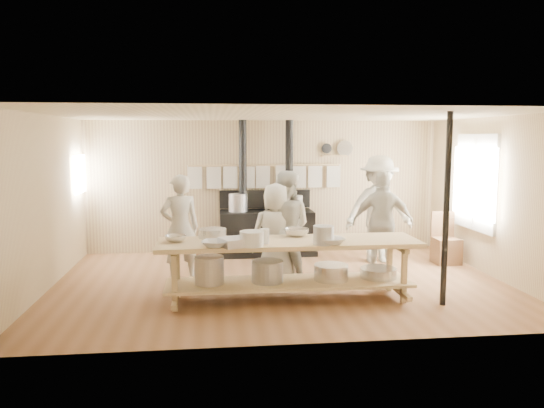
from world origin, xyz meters
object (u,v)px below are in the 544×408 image
cook_by_window (379,209)px  cook_right (383,222)px  cook_far_left (180,228)px  prep_table (288,264)px  cook_center (276,234)px  roasting_pan (240,242)px  stove (266,228)px  chair (446,248)px  cook_left (285,227)px

cook_by_window → cook_right: bearing=-106.0°
cook_far_left → cook_right: cook_right is taller
prep_table → cook_center: size_ratio=2.27×
cook_far_left → roasting_pan: cook_far_left is taller
prep_table → cook_center: cook_center is taller
stove → chair: 3.37m
stove → cook_left: stove is taller
cook_far_left → cook_center: 1.53m
cook_far_left → roasting_pan: size_ratio=3.38×
cook_far_left → chair: (4.71, 0.66, -0.57)m
cook_center → cook_far_left: bearing=-13.2°
cook_right → roasting_pan: (-2.47, -1.64, 0.05)m
cook_right → prep_table: bearing=51.0°
cook_far_left → cook_right: (3.34, 0.13, 0.01)m
cook_far_left → roasting_pan: bearing=106.0°
cook_right → chair: bearing=-144.8°
cook_far_left → roasting_pan: (0.86, -1.51, 0.06)m
cook_left → cook_by_window: 2.23m
cook_left → prep_table: bearing=103.0°
stove → roasting_pan: size_ratio=5.18×
prep_table → cook_right: 2.27m
cook_left → roasting_pan: (-0.76, -1.19, 0.03)m
prep_table → roasting_pan: (-0.68, -0.29, 0.39)m
cook_right → chair: (1.37, 0.53, -0.58)m
prep_table → cook_left: bearing=85.4°
cook_right → cook_by_window: (0.16, 0.75, 0.12)m
cook_left → cook_by_window: cook_by_window is taller
chair → roasting_pan: 4.45m
cook_far_left → cook_right: 3.34m
cook_by_window → prep_table: bearing=-136.7°
cook_left → cook_center: bearing=55.3°
cook_by_window → roasting_pan: 3.56m
cook_far_left → prep_table: bearing=128.1°
prep_table → cook_right: size_ratio=2.10×
stove → cook_right: bearing=-43.1°
chair → stove: bearing=160.3°
cook_far_left → chair: cook_far_left is taller
prep_table → chair: (3.16, 1.87, -0.25)m
cook_right → cook_by_window: size_ratio=0.88×
cook_far_left → cook_left: size_ratio=0.96×
prep_table → cook_right: cook_right is taller
cook_right → cook_far_left: bearing=16.4°
stove → cook_by_window: 2.21m
cook_far_left → cook_center: size_ratio=1.07×
stove → cook_center: 2.25m
chair → cook_by_window: bearing=170.0°
prep_table → chair: 3.68m
stove → prep_table: (-0.00, -3.02, -0.00)m
stove → chair: stove is taller
cook_left → chair: bearing=-145.0°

